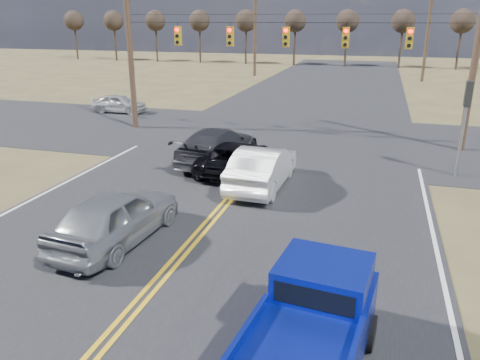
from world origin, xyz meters
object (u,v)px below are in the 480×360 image
(black_suv, at_px, (234,157))
(dgrey_car_queue, at_px, (218,145))
(cross_car_west, at_px, (119,103))
(pickup_truck, at_px, (306,343))
(silver_suv, at_px, (116,216))
(white_car_queue, at_px, (262,167))

(black_suv, bearing_deg, dgrey_car_queue, -40.71)
(black_suv, height_order, cross_car_west, black_suv)
(pickup_truck, relative_size, silver_suv, 1.10)
(white_car_queue, bearing_deg, dgrey_car_queue, -42.36)
(white_car_queue, bearing_deg, pickup_truck, 109.31)
(pickup_truck, distance_m, black_suv, 12.45)
(pickup_truck, xyz_separation_m, silver_suv, (-6.14, 4.12, -0.11))
(white_car_queue, distance_m, cross_car_west, 17.72)
(silver_suv, xyz_separation_m, white_car_queue, (2.92, 5.82, -0.01))
(pickup_truck, distance_m, cross_car_west, 27.28)
(dgrey_car_queue, height_order, cross_car_west, dgrey_car_queue)
(pickup_truck, relative_size, black_suv, 1.12)
(pickup_truck, bearing_deg, black_suv, 119.25)
(silver_suv, xyz_separation_m, dgrey_car_queue, (0.20, 8.42, -0.02))
(black_suv, height_order, dgrey_car_queue, dgrey_car_queue)
(dgrey_car_queue, bearing_deg, white_car_queue, 142.81)
(pickup_truck, bearing_deg, dgrey_car_queue, 121.80)
(silver_suv, distance_m, white_car_queue, 6.51)
(black_suv, bearing_deg, silver_suv, 82.81)
(white_car_queue, bearing_deg, cross_car_west, -40.77)
(black_suv, xyz_separation_m, cross_car_west, (-11.54, 10.35, -0.01))
(silver_suv, relative_size, white_car_queue, 0.97)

